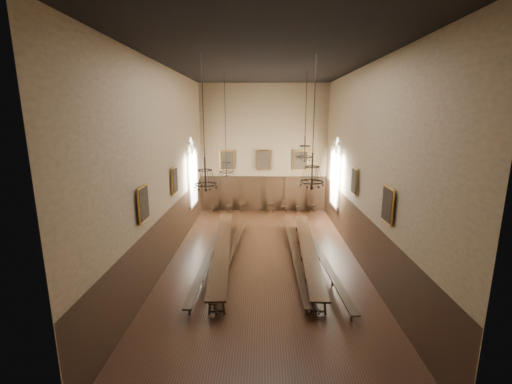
{
  "coord_description": "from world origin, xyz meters",
  "views": [
    {
      "loc": [
        -0.09,
        -15.35,
        6.8
      ],
      "look_at": [
        -0.41,
        1.5,
        3.03
      ],
      "focal_mm": 24.0,
      "sensor_mm": 36.0,
      "label": 1
    }
  ],
  "objects_px": {
    "bench_right_outer": "(319,255)",
    "chandelier_front_left": "(205,176)",
    "chair_2": "(243,208)",
    "chandelier_front_right": "(312,174)",
    "chair_0": "(216,208)",
    "chandelier_back_left": "(226,164)",
    "chair_4": "(270,208)",
    "bench_left_outer": "(211,252)",
    "chair_6": "(299,209)",
    "table_left": "(223,252)",
    "bench_right_inner": "(294,254)",
    "chair_1": "(230,208)",
    "bench_left_inner": "(232,253)",
    "chandelier_back_right": "(305,151)",
    "table_right": "(307,254)",
    "chair_7": "(311,208)",
    "chair_5": "(284,208)"
  },
  "relations": [
    {
      "from": "bench_right_outer",
      "to": "chandelier_front_left",
      "type": "bearing_deg",
      "value": -153.55
    },
    {
      "from": "chair_2",
      "to": "chandelier_front_right",
      "type": "relative_size",
      "value": 0.18
    },
    {
      "from": "bench_right_outer",
      "to": "chair_0",
      "type": "height_order",
      "value": "chair_0"
    },
    {
      "from": "chair_2",
      "to": "chandelier_back_left",
      "type": "bearing_deg",
      "value": -92.41
    },
    {
      "from": "chair_4",
      "to": "chair_2",
      "type": "bearing_deg",
      "value": 176.87
    },
    {
      "from": "bench_left_outer",
      "to": "chair_6",
      "type": "height_order",
      "value": "chair_6"
    },
    {
      "from": "table_left",
      "to": "chair_4",
      "type": "height_order",
      "value": "chair_4"
    },
    {
      "from": "bench_right_inner",
      "to": "chair_1",
      "type": "xyz_separation_m",
      "value": [
        -3.87,
        8.36,
        -0.0
      ]
    },
    {
      "from": "chandelier_front_left",
      "to": "chair_1",
      "type": "bearing_deg",
      "value": 90.67
    },
    {
      "from": "chair_1",
      "to": "chandelier_front_left",
      "type": "height_order",
      "value": "chandelier_front_left"
    },
    {
      "from": "table_left",
      "to": "chair_2",
      "type": "relative_size",
      "value": 11.79
    },
    {
      "from": "table_left",
      "to": "bench_left_outer",
      "type": "xyz_separation_m",
      "value": [
        -0.59,
        0.2,
        -0.1
      ]
    },
    {
      "from": "table_left",
      "to": "bench_right_outer",
      "type": "height_order",
      "value": "table_left"
    },
    {
      "from": "bench_left_inner",
      "to": "chandelier_front_right",
      "type": "xyz_separation_m",
      "value": [
        3.39,
        -2.35,
        4.29
      ]
    },
    {
      "from": "chair_1",
      "to": "chandelier_back_left",
      "type": "height_order",
      "value": "chandelier_back_left"
    },
    {
      "from": "bench_right_outer",
      "to": "chair_6",
      "type": "bearing_deg",
      "value": 90.58
    },
    {
      "from": "bench_right_inner",
      "to": "chair_4",
      "type": "height_order",
      "value": "chair_4"
    },
    {
      "from": "bench_right_outer",
      "to": "bench_left_inner",
      "type": "bearing_deg",
      "value": 176.82
    },
    {
      "from": "bench_left_inner",
      "to": "chandelier_back_right",
      "type": "relative_size",
      "value": 2.22
    },
    {
      "from": "bench_left_inner",
      "to": "chandelier_front_left",
      "type": "distance_m",
      "value": 5.09
    },
    {
      "from": "chandelier_back_right",
      "to": "chandelier_front_right",
      "type": "bearing_deg",
      "value": -92.94
    },
    {
      "from": "table_right",
      "to": "chandelier_front_left",
      "type": "height_order",
      "value": "chandelier_front_left"
    },
    {
      "from": "chair_7",
      "to": "chair_1",
      "type": "bearing_deg",
      "value": 161.75
    },
    {
      "from": "bench_right_outer",
      "to": "chair_5",
      "type": "distance_m",
      "value": 8.71
    },
    {
      "from": "chair_1",
      "to": "chair_6",
      "type": "bearing_deg",
      "value": 2.06
    },
    {
      "from": "chair_7",
      "to": "chandelier_back_right",
      "type": "distance_m",
      "value": 8.05
    },
    {
      "from": "bench_right_outer",
      "to": "chair_4",
      "type": "relative_size",
      "value": 11.52
    },
    {
      "from": "bench_left_inner",
      "to": "chandelier_back_left",
      "type": "height_order",
      "value": "chandelier_back_left"
    },
    {
      "from": "bench_left_outer",
      "to": "chair_1",
      "type": "distance_m",
      "value": 8.25
    },
    {
      "from": "table_right",
      "to": "chair_4",
      "type": "distance_m",
      "value": 8.77
    },
    {
      "from": "table_right",
      "to": "bench_right_inner",
      "type": "xyz_separation_m",
      "value": [
        -0.61,
        0.2,
        -0.09
      ]
    },
    {
      "from": "chair_6",
      "to": "chandelier_back_right",
      "type": "height_order",
      "value": "chandelier_back_right"
    },
    {
      "from": "chair_6",
      "to": "chandelier_back_left",
      "type": "relative_size",
      "value": 0.17
    },
    {
      "from": "chair_6",
      "to": "chair_7",
      "type": "distance_m",
      "value": 0.9
    },
    {
      "from": "bench_left_outer",
      "to": "chair_0",
      "type": "xyz_separation_m",
      "value": [
        -0.87,
        8.25,
        -0.03
      ]
    },
    {
      "from": "chair_1",
      "to": "chair_2",
      "type": "distance_m",
      "value": 0.93
    },
    {
      "from": "chair_7",
      "to": "chandelier_back_right",
      "type": "height_order",
      "value": "chandelier_back_right"
    },
    {
      "from": "chair_5",
      "to": "chandelier_back_right",
      "type": "height_order",
      "value": "chandelier_back_right"
    },
    {
      "from": "chair_4",
      "to": "chandelier_back_left",
      "type": "xyz_separation_m",
      "value": [
        -2.47,
        -6.21,
        4.05
      ]
    },
    {
      "from": "bench_right_outer",
      "to": "chair_6",
      "type": "height_order",
      "value": "chair_6"
    },
    {
      "from": "chair_7",
      "to": "chandelier_front_right",
      "type": "xyz_separation_m",
      "value": [
        -1.6,
        -10.71,
        4.26
      ]
    },
    {
      "from": "chandelier_back_left",
      "to": "chandelier_front_left",
      "type": "relative_size",
      "value": 1.06
    },
    {
      "from": "bench_left_inner",
      "to": "chair_2",
      "type": "height_order",
      "value": "chair_2"
    },
    {
      "from": "bench_left_inner",
      "to": "chandelier_front_right",
      "type": "relative_size",
      "value": 2.0
    },
    {
      "from": "chair_5",
      "to": "chair_7",
      "type": "xyz_separation_m",
      "value": [
        1.97,
        -0.04,
        0.05
      ]
    },
    {
      "from": "chandelier_back_left",
      "to": "chandelier_front_right",
      "type": "distance_m",
      "value": 5.91
    },
    {
      "from": "bench_left_outer",
      "to": "table_right",
      "type": "bearing_deg",
      "value": -3.81
    },
    {
      "from": "bench_right_outer",
      "to": "chandelier_front_right",
      "type": "bearing_deg",
      "value": -110.32
    },
    {
      "from": "chair_4",
      "to": "bench_left_inner",
      "type": "bearing_deg",
      "value": -105.65
    },
    {
      "from": "chair_0",
      "to": "chair_7",
      "type": "relative_size",
      "value": 0.88
    }
  ]
}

